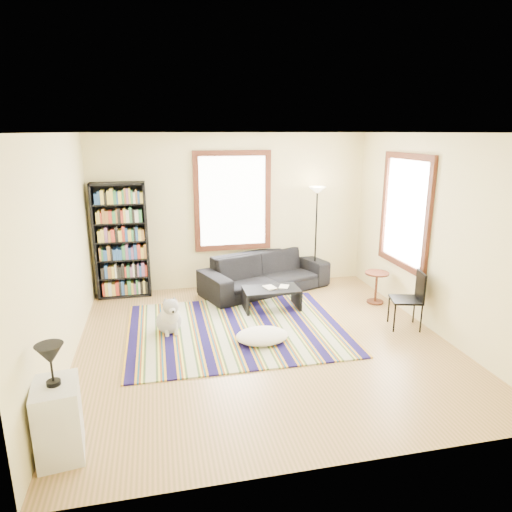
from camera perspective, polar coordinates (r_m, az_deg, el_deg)
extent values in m
cube|color=tan|center=(6.45, 0.97, -11.07)|extent=(5.00, 5.00, 0.10)
cube|color=white|center=(5.78, 1.10, 15.65)|extent=(5.00, 5.00, 0.10)
cube|color=beige|center=(8.40, -3.01, 5.58)|extent=(5.00, 0.10, 2.80)
cube|color=beige|center=(3.64, 10.45, -7.84)|extent=(5.00, 0.10, 2.80)
cube|color=beige|center=(5.92, -23.74, 0.16)|extent=(0.10, 5.00, 2.80)
cube|color=beige|center=(6.98, 21.87, 2.50)|extent=(0.10, 5.00, 2.80)
cube|color=white|center=(8.29, -2.94, 6.86)|extent=(1.20, 0.06, 1.60)
cube|color=white|center=(7.57, 18.16, 5.30)|extent=(0.06, 1.20, 1.60)
cube|color=#130D41|center=(6.79, -2.47, -9.11)|extent=(3.12, 2.50, 0.02)
imported|color=black|center=(8.27, 1.14, -2.12)|extent=(1.64, 2.50, 0.68)
cube|color=black|center=(8.17, -16.47, 1.83)|extent=(0.90, 0.30, 2.00)
cube|color=black|center=(7.46, 1.92, -5.38)|extent=(1.00, 0.71, 0.36)
imported|color=beige|center=(7.37, 1.18, -4.06)|extent=(0.26, 0.22, 0.02)
imported|color=beige|center=(7.48, 2.95, -3.82)|extent=(0.22, 0.24, 0.02)
ellipsoid|color=white|center=(6.38, 0.77, -9.95)|extent=(0.83, 0.69, 0.18)
cylinder|color=#4E2513|center=(7.98, 14.78, -3.83)|extent=(0.49, 0.49, 0.54)
cube|color=black|center=(7.07, 18.21, -5.23)|extent=(0.51, 0.50, 0.86)
cube|color=silver|center=(4.63, -23.46, -18.29)|extent=(0.45, 0.55, 0.70)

